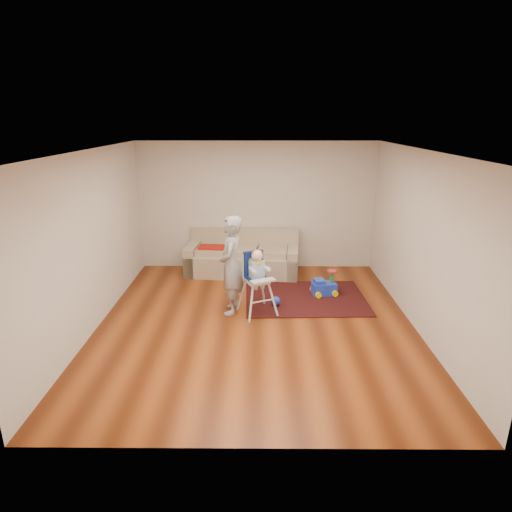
{
  "coord_description": "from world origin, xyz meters",
  "views": [
    {
      "loc": [
        0.05,
        -6.21,
        3.15
      ],
      "look_at": [
        0.0,
        0.4,
        1.0
      ],
      "focal_mm": 30.0,
      "sensor_mm": 36.0,
      "label": 1
    }
  ],
  "objects_px": {
    "sofa": "(242,253)",
    "high_chair": "(257,283)",
    "adult": "(231,265)",
    "side_table": "(201,262)",
    "toy_ball": "(276,301)",
    "ride_on_toy": "(324,283)"
  },
  "relations": [
    {
      "from": "side_table",
      "to": "adult",
      "type": "distance_m",
      "value": 2.15
    },
    {
      "from": "sofa",
      "to": "adult",
      "type": "bearing_deg",
      "value": -87.76
    },
    {
      "from": "side_table",
      "to": "ride_on_toy",
      "type": "xyz_separation_m",
      "value": [
        2.43,
        -1.2,
        0.02
      ]
    },
    {
      "from": "toy_ball",
      "to": "adult",
      "type": "xyz_separation_m",
      "value": [
        -0.75,
        -0.21,
        0.73
      ]
    },
    {
      "from": "side_table",
      "to": "adult",
      "type": "bearing_deg",
      "value": -68.34
    },
    {
      "from": "adult",
      "to": "side_table",
      "type": "bearing_deg",
      "value": -155.44
    },
    {
      "from": "sofa",
      "to": "toy_ball",
      "type": "xyz_separation_m",
      "value": [
        0.64,
        -1.67,
        -0.35
      ]
    },
    {
      "from": "side_table",
      "to": "toy_ball",
      "type": "xyz_separation_m",
      "value": [
        1.52,
        -1.71,
        -0.13
      ]
    },
    {
      "from": "sofa",
      "to": "toy_ball",
      "type": "bearing_deg",
      "value": -63.31
    },
    {
      "from": "adult",
      "to": "high_chair",
      "type": "bearing_deg",
      "value": 84.67
    },
    {
      "from": "side_table",
      "to": "adult",
      "type": "height_order",
      "value": "adult"
    },
    {
      "from": "adult",
      "to": "sofa",
      "type": "bearing_deg",
      "value": 179.45
    },
    {
      "from": "sofa",
      "to": "side_table",
      "type": "xyz_separation_m",
      "value": [
        -0.87,
        0.04,
        -0.22
      ]
    },
    {
      "from": "side_table",
      "to": "toy_ball",
      "type": "relative_size",
      "value": 2.74
    },
    {
      "from": "sofa",
      "to": "side_table",
      "type": "distance_m",
      "value": 0.9
    },
    {
      "from": "ride_on_toy",
      "to": "toy_ball",
      "type": "height_order",
      "value": "ride_on_toy"
    },
    {
      "from": "sofa",
      "to": "ride_on_toy",
      "type": "distance_m",
      "value": 1.95
    },
    {
      "from": "sofa",
      "to": "high_chair",
      "type": "distance_m",
      "value": 1.97
    },
    {
      "from": "sofa",
      "to": "toy_ball",
      "type": "distance_m",
      "value": 1.82
    },
    {
      "from": "side_table",
      "to": "toy_ball",
      "type": "bearing_deg",
      "value": -48.4
    },
    {
      "from": "high_chair",
      "to": "adult",
      "type": "height_order",
      "value": "adult"
    },
    {
      "from": "ride_on_toy",
      "to": "adult",
      "type": "bearing_deg",
      "value": -169.95
    }
  ]
}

